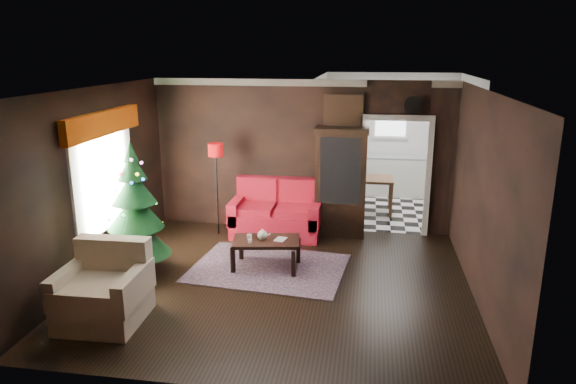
% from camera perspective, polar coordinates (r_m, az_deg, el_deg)
% --- Properties ---
extents(floor, '(5.50, 5.50, 0.00)m').
position_cam_1_polar(floor, '(7.78, -1.05, -9.95)').
color(floor, black).
rests_on(floor, ground).
extents(ceiling, '(5.50, 5.50, 0.00)m').
position_cam_1_polar(ceiling, '(7.05, -1.16, 11.08)').
color(ceiling, white).
rests_on(ceiling, ground).
extents(wall_back, '(5.50, 0.00, 5.50)m').
position_cam_1_polar(wall_back, '(9.70, 1.48, 3.90)').
color(wall_back, black).
rests_on(wall_back, ground).
extents(wall_front, '(5.50, 0.00, 5.50)m').
position_cam_1_polar(wall_front, '(4.98, -6.17, -7.49)').
color(wall_front, black).
rests_on(wall_front, ground).
extents(wall_left, '(0.00, 5.50, 5.50)m').
position_cam_1_polar(wall_left, '(8.22, -20.34, 0.83)').
color(wall_left, black).
rests_on(wall_left, ground).
extents(wall_right, '(0.00, 5.50, 5.50)m').
position_cam_1_polar(wall_right, '(7.35, 20.53, -0.85)').
color(wall_right, black).
rests_on(wall_right, ground).
extents(doorway, '(1.10, 0.10, 2.10)m').
position_cam_1_polar(doorway, '(9.71, 11.47, 1.49)').
color(doorway, white).
rests_on(doorway, ground).
extents(left_window, '(0.05, 1.60, 1.40)m').
position_cam_1_polar(left_window, '(8.36, -19.48, 1.49)').
color(left_window, white).
rests_on(left_window, wall_left).
extents(valance, '(0.12, 2.10, 0.35)m').
position_cam_1_polar(valance, '(8.17, -19.49, 7.06)').
color(valance, '#993404').
rests_on(valance, wall_left).
extents(kitchen_floor, '(3.00, 3.00, 0.00)m').
position_cam_1_polar(kitchen_floor, '(11.43, 10.91, -1.84)').
color(kitchen_floor, white).
rests_on(kitchen_floor, ground).
extents(kitchen_window, '(0.70, 0.06, 0.70)m').
position_cam_1_polar(kitchen_window, '(12.49, 11.13, 7.60)').
color(kitchen_window, white).
rests_on(kitchen_window, ground).
extents(rug, '(2.50, 1.93, 0.01)m').
position_cam_1_polar(rug, '(8.29, -2.14, -8.25)').
color(rug, '#31272F').
rests_on(rug, ground).
extents(loveseat, '(1.70, 0.90, 1.00)m').
position_cam_1_polar(loveseat, '(9.55, -1.29, -1.85)').
color(loveseat, maroon).
rests_on(loveseat, ground).
extents(curio_cabinet, '(0.90, 0.45, 1.90)m').
position_cam_1_polar(curio_cabinet, '(9.51, 5.76, 0.81)').
color(curio_cabinet, black).
rests_on(curio_cabinet, ground).
extents(floor_lamp, '(0.38, 0.38, 1.74)m').
position_cam_1_polar(floor_lamp, '(9.61, -7.73, 0.16)').
color(floor_lamp, black).
rests_on(floor_lamp, ground).
extents(christmas_tree, '(1.08, 1.08, 1.88)m').
position_cam_1_polar(christmas_tree, '(8.08, -16.32, -1.64)').
color(christmas_tree, black).
rests_on(christmas_tree, ground).
extents(armchair, '(1.04, 1.04, 1.04)m').
position_cam_1_polar(armchair, '(7.00, -19.58, -9.77)').
color(armchair, tan).
rests_on(armchair, ground).
extents(coffee_table, '(1.10, 0.76, 0.46)m').
position_cam_1_polar(coffee_table, '(8.22, -2.37, -6.70)').
color(coffee_table, black).
rests_on(coffee_table, rug).
extents(teapot, '(0.22, 0.22, 0.17)m').
position_cam_1_polar(teapot, '(8.09, -2.80, -4.69)').
color(teapot, silver).
rests_on(teapot, coffee_table).
extents(cup_a, '(0.09, 0.09, 0.07)m').
position_cam_1_polar(cup_a, '(8.18, -4.23, -4.85)').
color(cup_a, white).
rests_on(cup_a, coffee_table).
extents(cup_b, '(0.08, 0.08, 0.05)m').
position_cam_1_polar(cup_b, '(8.01, -4.18, -5.36)').
color(cup_b, white).
rests_on(cup_b, coffee_table).
extents(book, '(0.16, 0.05, 0.21)m').
position_cam_1_polar(book, '(8.11, -1.35, -4.46)').
color(book, tan).
rests_on(book, coffee_table).
extents(wall_clock, '(0.32, 0.32, 0.06)m').
position_cam_1_polar(wall_clock, '(9.45, 13.44, 9.20)').
color(wall_clock, white).
rests_on(wall_clock, wall_back).
extents(painting, '(0.62, 0.05, 0.52)m').
position_cam_1_polar(painting, '(9.45, 6.04, 8.74)').
color(painting, tan).
rests_on(painting, wall_back).
extents(kitchen_counter, '(1.80, 0.60, 0.90)m').
position_cam_1_polar(kitchen_counter, '(12.47, 10.87, 1.75)').
color(kitchen_counter, white).
rests_on(kitchen_counter, ground).
extents(kitchen_table, '(0.70, 0.70, 0.75)m').
position_cam_1_polar(kitchen_table, '(11.03, 9.50, -0.37)').
color(kitchen_table, brown).
rests_on(kitchen_table, ground).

